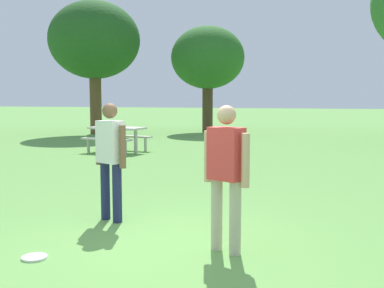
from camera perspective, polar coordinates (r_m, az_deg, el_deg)
The scene contains 7 objects.
ground_plane at distance 5.57m, azimuth -4.10°, elevation -12.48°, with size 120.00×120.00×0.00m, color #609947.
person_thrower at distance 6.70m, azimuth -9.68°, elevation -1.17°, with size 0.55×0.37×1.64m.
person_catcher at distance 5.28m, azimuth 4.08°, elevation -2.97°, with size 0.55×0.37×1.64m.
frisbee at distance 5.55m, azimuth -18.25°, elevation -12.70°, with size 0.27×0.27×0.03m, color white.
picnic_table_near at distance 14.95m, azimuth -8.89°, elevation 1.21°, with size 1.93×1.70×0.77m.
tree_tall_left at distance 22.19m, azimuth -11.54°, elevation 11.95°, with size 4.04×4.04×5.91m.
tree_broad_center at distance 23.05m, azimuth 1.88°, elevation 10.15°, with size 3.48×3.48×5.00m.
Camera 1 is at (1.70, -5.01, 1.75)m, focal length 44.81 mm.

